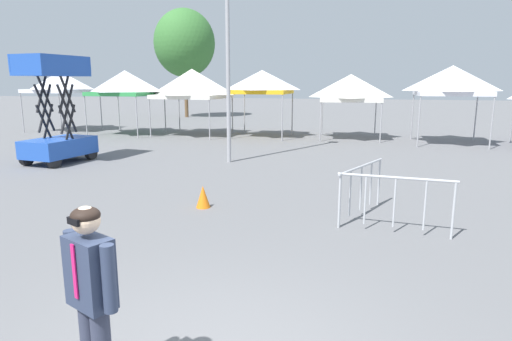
% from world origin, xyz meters
% --- Properties ---
extents(canopy_tent_far_right, '(3.21, 3.21, 3.35)m').
position_xyz_m(canopy_tent_far_right, '(-15.46, 18.14, 2.75)').
color(canopy_tent_far_right, '#9E9EA3').
rests_on(canopy_tent_far_right, ground).
extents(canopy_tent_behind_right, '(3.20, 3.20, 3.35)m').
position_xyz_m(canopy_tent_behind_right, '(-11.03, 17.53, 2.70)').
color(canopy_tent_behind_right, '#9E9EA3').
rests_on(canopy_tent_behind_right, ground).
extents(canopy_tent_center, '(3.56, 3.56, 3.42)m').
position_xyz_m(canopy_tent_center, '(-7.45, 18.00, 2.66)').
color(canopy_tent_center, '#9E9EA3').
rests_on(canopy_tent_center, ground).
extents(canopy_tent_behind_left, '(2.82, 2.82, 3.33)m').
position_xyz_m(canopy_tent_behind_left, '(-3.76, 18.14, 2.75)').
color(canopy_tent_behind_left, '#9E9EA3').
rests_on(canopy_tent_behind_left, ground).
extents(canopy_tent_right_of_center, '(3.07, 3.07, 3.12)m').
position_xyz_m(canopy_tent_right_of_center, '(0.59, 18.49, 2.47)').
color(canopy_tent_right_of_center, '#9E9EA3').
rests_on(canopy_tent_right_of_center, ground).
extents(canopy_tent_behind_center, '(2.98, 2.98, 3.46)m').
position_xyz_m(canopy_tent_behind_center, '(4.98, 17.58, 2.81)').
color(canopy_tent_behind_center, '#9E9EA3').
rests_on(canopy_tent_behind_center, ground).
extents(scissor_lift, '(1.65, 2.44, 3.61)m').
position_xyz_m(scissor_lift, '(-8.92, 9.35, 1.12)').
color(scissor_lift, black).
rests_on(scissor_lift, ground).
extents(person_foreground, '(0.60, 0.39, 1.78)m').
position_xyz_m(person_foreground, '(-0.82, -0.57, 1.03)').
color(person_foreground, '#33384C').
rests_on(person_foreground, ground).
extents(tree_behind_tents_center, '(4.69, 4.69, 8.28)m').
position_xyz_m(tree_behind_tents_center, '(-12.48, 29.02, 5.68)').
color(tree_behind_tents_center, brown).
rests_on(tree_behind_tents_center, ground).
extents(crowd_barrier_mid_lot, '(0.86, 1.96, 1.08)m').
position_xyz_m(crowd_barrier_mid_lot, '(1.31, 5.57, 0.75)').
color(crowd_barrier_mid_lot, '#B7BABF').
rests_on(crowd_barrier_mid_lot, ground).
extents(crowd_barrier_by_lift, '(2.09, 0.26, 1.08)m').
position_xyz_m(crowd_barrier_by_lift, '(1.92, 4.60, 0.75)').
color(crowd_barrier_by_lift, '#B7BABF').
rests_on(crowd_barrier_by_lift, ground).
extents(traffic_cone_lot_center, '(0.32, 0.32, 0.50)m').
position_xyz_m(traffic_cone_lot_center, '(-2.10, 5.32, 0.25)').
color(traffic_cone_lot_center, orange).
rests_on(traffic_cone_lot_center, ground).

